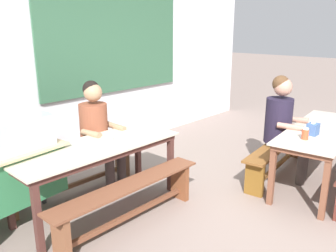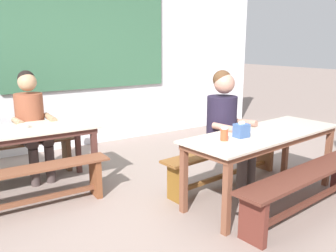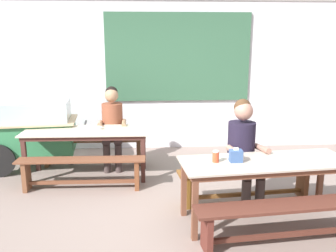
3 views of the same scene
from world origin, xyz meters
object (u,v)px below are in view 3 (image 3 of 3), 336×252
at_px(dining_table_far, 87,135).
at_px(person_center_facing, 112,122).
at_px(soup_bowl, 98,128).
at_px(bench_far_front, 82,170).
at_px(dining_table_near, 265,167).
at_px(bench_near_back, 247,179).
at_px(condiment_jar, 216,156).
at_px(bench_far_back, 93,148).
at_px(food_cart, 36,129).
at_px(person_right_near_table, 243,146).
at_px(tissue_box, 236,156).
at_px(bench_near_front, 285,216).

xyz_separation_m(dining_table_far, person_center_facing, (0.34, 0.44, 0.09)).
bearing_deg(soup_bowl, bench_far_front, -108.02).
distance_m(dining_table_near, bench_near_back, 0.61).
bearing_deg(dining_table_far, condiment_jar, -43.11).
relative_size(bench_far_back, bench_near_back, 0.97).
distance_m(dining_table_near, food_cart, 3.69).
height_order(dining_table_far, person_right_near_table, person_right_near_table).
relative_size(person_right_near_table, soup_bowl, 10.41).
relative_size(bench_far_back, tissue_box, 11.15).
distance_m(food_cart, person_right_near_table, 3.35).
xyz_separation_m(bench_near_front, person_right_near_table, (-0.19, 0.93, 0.45)).
bearing_deg(bench_near_back, tissue_box, -119.53).
xyz_separation_m(dining_table_near, condiment_jar, (-0.56, -0.01, 0.14)).
bearing_deg(soup_bowl, bench_far_back, 108.96).
relative_size(dining_table_far, person_center_facing, 1.41).
relative_size(bench_near_front, person_right_near_table, 1.39).
bearing_deg(person_center_facing, bench_near_back, -38.94).
height_order(dining_table_far, bench_near_front, dining_table_far).
xyz_separation_m(condiment_jar, soup_bowl, (-1.47, 1.57, -0.04)).
bearing_deg(food_cart, dining_table_far, -28.75).
bearing_deg(bench_far_front, dining_table_near, -24.86).
height_order(dining_table_near, person_right_near_table, person_right_near_table).
bearing_deg(bench_near_back, person_right_near_table, -141.11).
bearing_deg(bench_near_front, person_center_facing, 127.85).
distance_m(dining_table_far, bench_near_back, 2.41).
bearing_deg(bench_far_front, person_right_near_table, -15.96).
relative_size(person_right_near_table, tissue_box, 8.54).
height_order(dining_table_far, dining_table_near, same).
xyz_separation_m(bench_far_front, person_center_facing, (0.35, 0.94, 0.45)).
distance_m(food_cart, condiment_jar, 3.24).
bearing_deg(bench_far_back, bench_near_front, -48.34).
bearing_deg(bench_far_front, food_cart, 131.64).
bearing_deg(person_right_near_table, bench_far_front, 164.04).
distance_m(bench_far_front, tissue_box, 2.20).
bearing_deg(bench_far_back, bench_far_front, -90.65).
distance_m(dining_table_near, bench_near_front, 0.61).
distance_m(bench_near_front, food_cart, 4.04).
relative_size(food_cart, person_right_near_table, 1.22).
xyz_separation_m(person_center_facing, tissue_box, (1.52, -1.97, 0.05)).
relative_size(dining_table_near, condiment_jar, 15.17).
relative_size(bench_far_back, bench_near_front, 0.94).
bearing_deg(food_cart, person_center_facing, -2.34).
bearing_deg(food_cart, condiment_jar, -38.68).
xyz_separation_m(dining_table_far, condiment_jar, (1.64, -1.54, 0.13)).
distance_m(dining_table_far, food_cart, 1.01).
bearing_deg(condiment_jar, soup_bowl, 133.23).
relative_size(bench_far_back, person_center_facing, 1.33).
height_order(bench_far_back, bench_near_back, same).
height_order(food_cart, person_right_near_table, person_right_near_table).
distance_m(food_cart, tissue_box, 3.42).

